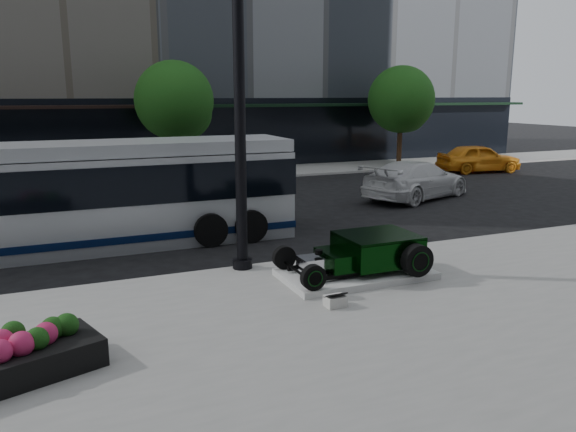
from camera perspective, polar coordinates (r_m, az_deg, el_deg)
name	(u,v)px	position (r m, az deg, el deg)	size (l,w,h in m)	color
ground	(241,247)	(15.86, -4.81, -3.17)	(120.00, 120.00, 0.00)	black
sidewalk_far	(154,178)	(29.22, -13.50, 3.77)	(70.00, 4.00, 0.12)	gray
street_trees	(177,104)	(28.23, -11.22, 11.14)	(29.80, 3.80, 5.70)	black
display_plinth	(356,274)	(12.97, 6.89, -5.85)	(3.40, 1.80, 0.15)	silver
hot_rod	(369,251)	(12.99, 8.23, -3.55)	(3.22, 2.00, 0.81)	black
info_plaque	(335,300)	(11.19, 4.83, -8.54)	(0.40, 0.31, 0.31)	silver
lamppost	(239,99)	(12.98, -4.95, 11.76)	(0.47, 0.47, 8.62)	black
flower_planter	(21,359)	(9.41, -25.46, -13.00)	(2.44, 1.74, 0.72)	black
transit_bus	(77,196)	(16.47, -20.65, 1.95)	(12.12, 2.88, 2.92)	#B8BDC2
white_sedan	(416,180)	(23.60, 12.89, 3.61)	(2.19, 5.40, 1.57)	silver
yellow_taxi	(479,158)	(32.69, 18.81, 5.58)	(1.82, 4.53, 1.54)	orange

